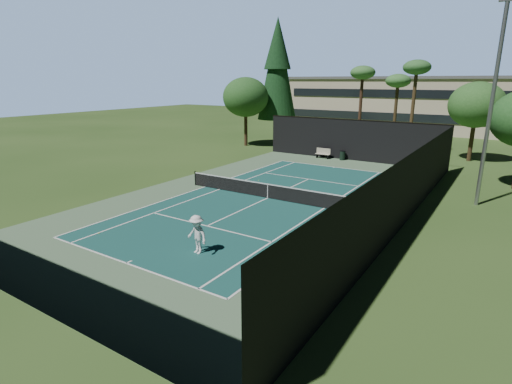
{
  "coord_description": "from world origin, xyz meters",
  "views": [
    {
      "loc": [
        13.35,
        -22.16,
        7.69
      ],
      "look_at": [
        1.0,
        -3.0,
        1.3
      ],
      "focal_mm": 28.0,
      "sensor_mm": 36.0,
      "label": 1
    }
  ],
  "objects_px": {
    "tennis_ball_d": "(249,185)",
    "park_bench": "(323,153)",
    "trash_bin": "(342,155)",
    "player": "(197,234)",
    "tennis_ball_a": "(99,233)",
    "tennis_ball_c": "(328,195)",
    "tennis_net": "(268,190)",
    "tennis_ball_b": "(259,180)"
  },
  "relations": [
    {
      "from": "park_bench",
      "to": "tennis_ball_a",
      "type": "bearing_deg",
      "value": -92.9
    },
    {
      "from": "tennis_net",
      "to": "park_bench",
      "type": "bearing_deg",
      "value": 99.96
    },
    {
      "from": "tennis_net",
      "to": "park_bench",
      "type": "relative_size",
      "value": 8.6
    },
    {
      "from": "tennis_ball_b",
      "to": "player",
      "type": "bearing_deg",
      "value": -69.12
    },
    {
      "from": "tennis_net",
      "to": "tennis_ball_c",
      "type": "xyz_separation_m",
      "value": [
        3.17,
        2.83,
        -0.52
      ]
    },
    {
      "from": "park_bench",
      "to": "tennis_ball_b",
      "type": "bearing_deg",
      "value": -92.14
    },
    {
      "from": "park_bench",
      "to": "trash_bin",
      "type": "bearing_deg",
      "value": 4.52
    },
    {
      "from": "tennis_ball_b",
      "to": "tennis_ball_d",
      "type": "xyz_separation_m",
      "value": [
        0.24,
        -1.7,
        -0.0
      ]
    },
    {
      "from": "player",
      "to": "tennis_ball_b",
      "type": "relative_size",
      "value": 27.4
    },
    {
      "from": "tennis_net",
      "to": "tennis_ball_d",
      "type": "xyz_separation_m",
      "value": [
        -2.9,
        2.11,
        -0.53
      ]
    },
    {
      "from": "tennis_net",
      "to": "tennis_ball_b",
      "type": "relative_size",
      "value": 192.96
    },
    {
      "from": "tennis_ball_b",
      "to": "tennis_ball_d",
      "type": "relative_size",
      "value": 1.05
    },
    {
      "from": "tennis_ball_a",
      "to": "tennis_ball_c",
      "type": "distance_m",
      "value": 14.97
    },
    {
      "from": "tennis_ball_b",
      "to": "tennis_ball_c",
      "type": "bearing_deg",
      "value": -8.81
    },
    {
      "from": "tennis_net",
      "to": "tennis_ball_b",
      "type": "xyz_separation_m",
      "value": [
        -3.14,
        3.81,
        -0.52
      ]
    },
    {
      "from": "tennis_net",
      "to": "player",
      "type": "xyz_separation_m",
      "value": [
        1.88,
        -9.35,
        0.36
      ]
    },
    {
      "from": "tennis_ball_b",
      "to": "tennis_ball_d",
      "type": "height_order",
      "value": "tennis_ball_b"
    },
    {
      "from": "tennis_net",
      "to": "park_bench",
      "type": "height_order",
      "value": "tennis_net"
    },
    {
      "from": "tennis_net",
      "to": "tennis_ball_d",
      "type": "height_order",
      "value": "tennis_net"
    },
    {
      "from": "tennis_ball_c",
      "to": "park_bench",
      "type": "relative_size",
      "value": 0.05
    },
    {
      "from": "tennis_ball_a",
      "to": "tennis_ball_d",
      "type": "xyz_separation_m",
      "value": [
        1.11,
        12.42,
        -0.0
      ]
    },
    {
      "from": "tennis_ball_a",
      "to": "tennis_net",
      "type": "bearing_deg",
      "value": 68.75
    },
    {
      "from": "tennis_net",
      "to": "tennis_ball_c",
      "type": "relative_size",
      "value": 173.63
    },
    {
      "from": "tennis_ball_c",
      "to": "tennis_ball_d",
      "type": "bearing_deg",
      "value": -173.21
    },
    {
      "from": "tennis_ball_b",
      "to": "trash_bin",
      "type": "bearing_deg",
      "value": 78.2
    },
    {
      "from": "tennis_ball_d",
      "to": "park_bench",
      "type": "bearing_deg",
      "value": 89.16
    },
    {
      "from": "tennis_ball_c",
      "to": "tennis_ball_a",
      "type": "bearing_deg",
      "value": -118.65
    },
    {
      "from": "tennis_ball_c",
      "to": "tennis_ball_d",
      "type": "distance_m",
      "value": 6.11
    },
    {
      "from": "tennis_ball_c",
      "to": "trash_bin",
      "type": "distance_m",
      "value": 13.31
    },
    {
      "from": "tennis_ball_d",
      "to": "park_bench",
      "type": "relative_size",
      "value": 0.04
    },
    {
      "from": "tennis_ball_a",
      "to": "tennis_ball_b",
      "type": "relative_size",
      "value": 1.08
    },
    {
      "from": "tennis_ball_c",
      "to": "trash_bin",
      "type": "bearing_deg",
      "value": 106.84
    },
    {
      "from": "tennis_ball_a",
      "to": "player",
      "type": "bearing_deg",
      "value": 9.22
    },
    {
      "from": "player",
      "to": "tennis_ball_a",
      "type": "relative_size",
      "value": 25.35
    },
    {
      "from": "tennis_net",
      "to": "tennis_ball_c",
      "type": "height_order",
      "value": "tennis_net"
    },
    {
      "from": "park_bench",
      "to": "player",
      "type": "bearing_deg",
      "value": -79.5
    },
    {
      "from": "tennis_net",
      "to": "player",
      "type": "height_order",
      "value": "player"
    },
    {
      "from": "tennis_net",
      "to": "tennis_ball_c",
      "type": "bearing_deg",
      "value": 41.78
    },
    {
      "from": "tennis_net",
      "to": "park_bench",
      "type": "distance_m",
      "value": 15.64
    },
    {
      "from": "player",
      "to": "park_bench",
      "type": "bearing_deg",
      "value": 110.73
    },
    {
      "from": "tennis_net",
      "to": "tennis_ball_a",
      "type": "bearing_deg",
      "value": -111.25
    },
    {
      "from": "tennis_net",
      "to": "tennis_ball_a",
      "type": "distance_m",
      "value": 11.07
    }
  ]
}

